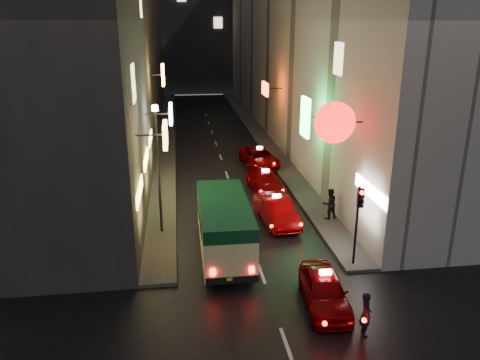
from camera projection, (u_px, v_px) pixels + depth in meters
name	position (u px, v px, depth m)	size (l,w,h in m)	color
building_left	(117.00, 35.00, 39.54)	(7.51, 52.00, 18.00)	#3B3835
building_right	(301.00, 34.00, 41.56)	(8.21, 52.00, 18.00)	#AFAAA0
building_far	(195.00, 16.00, 69.99)	(30.00, 10.00, 22.00)	#303035
sidewalk_left	(167.00, 136.00, 42.86)	(1.50, 52.00, 0.15)	#4B4846
sidewalk_right	(258.00, 133.00, 43.93)	(1.50, 52.00, 0.15)	#4B4846
minibus	(224.00, 222.00, 20.43)	(2.17, 6.06, 2.60)	#EEEA94
taxi_near	(325.00, 287.00, 17.06)	(2.32, 4.83, 1.66)	#750103
taxi_second	(276.00, 208.00, 24.27)	(2.56, 5.24, 1.78)	#750103
taxi_third	(265.00, 180.00, 28.84)	(2.28, 4.73, 1.63)	#750103
taxi_far	(259.00, 156.00, 33.98)	(2.47, 4.87, 1.66)	#750103
pedestrian_crossing	(366.00, 311.00, 15.40)	(0.59, 0.38, 1.78)	black
pedestrian_sidewalk	(330.00, 202.00, 24.32)	(0.70, 0.44, 1.87)	black
traffic_light	(359.00, 209.00, 19.08)	(0.26, 0.43, 3.50)	black
lamp_post	(158.00, 162.00, 21.97)	(0.28, 0.28, 6.22)	black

